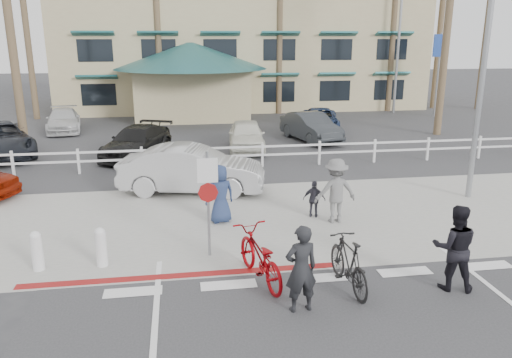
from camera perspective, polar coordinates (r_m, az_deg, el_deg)
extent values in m
plane|color=#333335|center=(10.77, 8.11, -12.67)|extent=(140.00, 140.00, 0.00)
cube|color=#333335|center=(9.16, 11.89, -18.46)|extent=(12.00, 16.00, 0.01)
cube|color=gray|center=(14.74, 3.07, -4.42)|extent=(22.00, 7.00, 0.01)
cube|color=#333335|center=(18.48, 0.53, -0.17)|extent=(40.00, 5.00, 0.01)
cube|color=#333335|center=(27.65, -2.69, 5.22)|extent=(50.00, 16.00, 0.01)
cube|color=maroon|center=(11.42, -8.55, -10.87)|extent=(7.00, 0.25, 0.02)
imported|color=#850207|center=(10.86, 0.40, -8.85)|extent=(1.26, 2.31, 1.15)
imported|color=black|center=(9.66, 5.17, -10.20)|extent=(0.70, 0.51, 1.76)
imported|color=black|center=(10.72, 10.54, -9.45)|extent=(0.68, 1.96, 1.15)
imported|color=black|center=(11.20, 21.75, -7.29)|extent=(1.09, 0.97, 1.85)
imported|color=slate|center=(14.30, 9.09, -1.34)|extent=(1.23, 0.75, 1.86)
imported|color=#2D2D36|center=(14.69, 6.67, -2.31)|extent=(0.70, 0.48, 1.11)
imported|color=navy|center=(14.16, -4.12, -1.72)|extent=(0.95, 0.75, 1.69)
imported|color=#A3A3A4|center=(17.05, -7.31, 1.10)|extent=(5.11, 2.66, 1.60)
imported|color=black|center=(22.69, -13.46, 4.15)|extent=(3.44, 4.97, 1.33)
imported|color=silver|center=(23.41, -1.10, 5.01)|extent=(2.04, 4.22, 1.39)
imported|color=#292D30|center=(25.66, 6.29, 5.92)|extent=(2.49, 4.57, 1.43)
imported|color=silver|center=(30.19, -21.14, 6.28)|extent=(2.45, 4.53, 1.25)
imported|color=navy|center=(28.72, 7.32, 6.75)|extent=(3.01, 4.76, 1.23)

